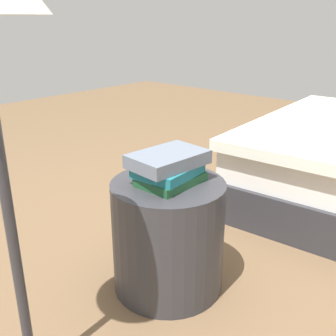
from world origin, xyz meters
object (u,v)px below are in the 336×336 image
(book_forest, at_px, (171,179))
(book_teal, at_px, (167,170))
(side_table, at_px, (168,236))
(book_slate, at_px, (168,159))

(book_forest, bearing_deg, book_teal, -55.30)
(side_table, xyz_separation_m, book_slate, (0.00, 0.00, 0.32))
(book_forest, distance_m, book_slate, 0.08)
(side_table, distance_m, book_slate, 0.32)
(side_table, bearing_deg, book_slate, 0.96)
(book_forest, xyz_separation_m, book_teal, (0.01, -0.01, 0.04))
(book_teal, distance_m, book_slate, 0.04)
(book_forest, height_order, book_teal, book_teal)
(side_table, bearing_deg, book_forest, 122.93)
(book_slate, bearing_deg, book_teal, -76.54)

